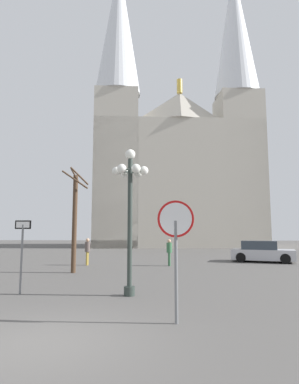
# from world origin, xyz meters

# --- Properties ---
(ground_plane) EXTENTS (120.00, 120.00, 0.00)m
(ground_plane) POSITION_xyz_m (0.00, 0.00, 0.00)
(ground_plane) COLOR #514F4C
(cathedral) EXTENTS (22.22, 12.42, 39.84)m
(cathedral) POSITION_xyz_m (3.95, 35.81, 13.19)
(cathedral) COLOR #BCB5A5
(cathedral) RESTS_ON ground
(stop_sign) EXTENTS (0.87, 0.19, 2.85)m
(stop_sign) POSITION_xyz_m (2.68, 1.40, 2.03)
(stop_sign) COLOR slate
(stop_sign) RESTS_ON ground
(one_way_arrow_sign) EXTENTS (0.57, 0.07, 2.47)m
(one_way_arrow_sign) POSITION_xyz_m (-2.48, 4.55, 1.55)
(one_way_arrow_sign) COLOR slate
(one_way_arrow_sign) RESTS_ON ground
(street_lamp) EXTENTS (1.25, 1.12, 4.91)m
(street_lamp) POSITION_xyz_m (1.23, 4.47, 3.24)
(street_lamp) COLOR #2D3833
(street_lamp) RESTS_ON ground
(bare_tree) EXTENTS (1.30, 0.92, 5.33)m
(bare_tree) POSITION_xyz_m (-2.23, 9.89, 2.67)
(bare_tree) COLOR #473323
(bare_tree) RESTS_ON ground
(parked_car_near_silver) EXTENTS (4.37, 2.91, 1.42)m
(parked_car_near_silver) POSITION_xyz_m (8.89, 16.00, 0.67)
(parked_car_near_silver) COLOR #B7B7BC
(parked_car_near_silver) RESTS_ON ground
(pedestrian_walking) EXTENTS (0.32, 0.32, 1.63)m
(pedestrian_walking) POSITION_xyz_m (-2.39, 13.38, 0.99)
(pedestrian_walking) COLOR olive
(pedestrian_walking) RESTS_ON ground
(pedestrian_standing) EXTENTS (0.32, 0.32, 1.58)m
(pedestrian_standing) POSITION_xyz_m (2.62, 13.31, 0.95)
(pedestrian_standing) COLOR #33663F
(pedestrian_standing) RESTS_ON ground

